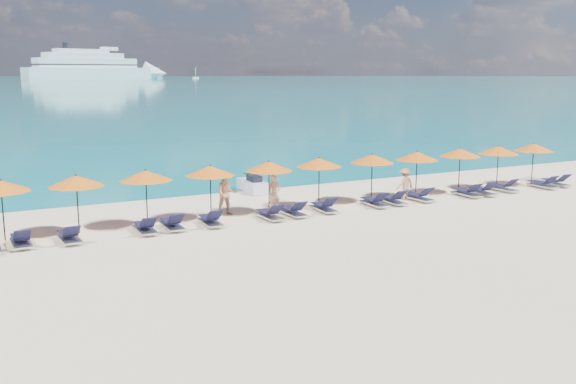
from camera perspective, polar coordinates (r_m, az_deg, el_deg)
name	(u,v)px	position (r m, az deg, el deg)	size (l,w,h in m)	color
ground	(325,237)	(23.97, 3.31, -3.99)	(1400.00, 1400.00, 0.00)	beige
cruise_ship	(102,68)	(591.73, -16.25, 10.52)	(131.92, 51.04, 36.39)	white
sailboat_near	(196,77)	(628.68, -8.20, 10.04)	(5.86, 1.95, 10.73)	white
sailboat_far	(159,78)	(616.03, -11.35, 9.93)	(5.71, 1.90, 10.46)	white
jetski	(253,185)	(32.86, -3.13, 0.63)	(1.01, 2.45, 0.86)	white
beachgoer_a	(274,194)	(27.92, -1.22, -0.16)	(0.60, 0.39, 1.64)	#DBA87B
beachgoer_b	(226,194)	(27.54, -5.51, -0.15)	(0.89, 0.51, 1.83)	#DBA87B
beachgoer_c	(405,184)	(31.24, 10.35, 0.72)	(0.99, 0.46, 1.53)	#DBA87B
umbrella_2	(1,186)	(25.17, -24.17, 0.49)	(2.10, 2.10, 2.28)	black
umbrella_3	(76,181)	(25.33, -18.31, 0.94)	(2.10, 2.10, 2.28)	black
umbrella_4	(146,175)	(25.95, -12.54, 1.45)	(2.10, 2.10, 2.28)	black
umbrella_5	(210,171)	(26.75, -6.93, 1.89)	(2.10, 2.10, 2.28)	black
umbrella_6	(269,166)	(27.81, -1.71, 2.30)	(2.10, 2.10, 2.28)	black
umbrella_7	(319,162)	(29.05, 2.78, 2.64)	(2.10, 2.10, 2.28)	black
umbrella_8	(372,159)	(30.51, 7.50, 2.95)	(2.10, 2.10, 2.28)	black
umbrella_9	(417,156)	(31.86, 11.40, 3.15)	(2.10, 2.10, 2.28)	black
umbrella_10	(460,153)	(33.74, 15.06, 3.40)	(2.10, 2.10, 2.28)	black
umbrella_11	(499,150)	(35.41, 18.21, 3.56)	(2.10, 2.10, 2.28)	black
umbrella_12	(534,147)	(37.37, 21.00, 3.73)	(2.10, 2.10, 2.28)	black
lounger_4	(21,240)	(24.42, -22.65, -3.97)	(0.66, 1.71, 0.66)	silver
lounger_5	(69,236)	(24.41, -18.88, -3.72)	(0.69, 1.72, 0.66)	silver
lounger_6	(145,227)	(25.00, -12.59, -3.07)	(0.65, 1.71, 0.66)	silver
lounger_7	(172,224)	(25.36, -10.26, -2.78)	(0.66, 1.71, 0.66)	silver
lounger_8	(210,220)	(25.76, -6.91, -2.48)	(0.72, 1.73, 0.66)	silver
lounger_9	(270,214)	(26.63, -1.64, -1.98)	(0.65, 1.71, 0.66)	silver
lounger_10	(293,211)	(27.25, 0.42, -1.68)	(0.68, 1.72, 0.66)	silver
lounger_11	(324,207)	(28.11, 3.22, -1.32)	(0.72, 1.74, 0.66)	silver
lounger_12	(374,202)	(29.46, 7.69, -0.84)	(0.70, 1.73, 0.66)	silver
lounger_13	(392,199)	(30.09, 9.27, -0.65)	(0.66, 1.71, 0.66)	silver
lounger_14	(419,196)	(31.06, 11.53, -0.37)	(0.76, 1.75, 0.66)	silver
lounger_15	(467,192)	(32.69, 15.63, -0.01)	(0.67, 1.72, 0.66)	silver
lounger_16	(482,191)	(33.34, 16.87, 0.13)	(0.73, 1.74, 0.66)	silver
lounger_17	(503,187)	(34.69, 18.56, 0.42)	(0.70, 1.73, 0.66)	silver
lounger_18	(543,184)	(36.39, 21.71, 0.68)	(0.71, 1.73, 0.66)	silver
lounger_19	(556,182)	(37.31, 22.73, 0.83)	(0.78, 1.75, 0.66)	silver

